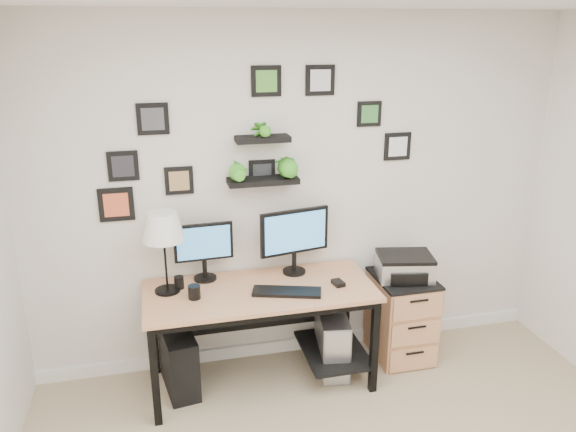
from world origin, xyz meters
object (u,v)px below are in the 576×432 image
object	(u,v)px
printer	(405,266)
pc_tower_grey	(332,342)
monitor_right	(295,236)
table_lamp	(163,229)
pc_tower_black	(179,361)
mug	(194,292)
monitor_left	(204,247)
file_cabinet	(401,316)
desk	(264,302)

from	to	relation	value
printer	pc_tower_grey	bearing A→B (deg)	-173.54
monitor_right	printer	bearing A→B (deg)	-7.43
table_lamp	pc_tower_grey	world-z (taller)	table_lamp
table_lamp	pc_tower_black	xyz separation A→B (m)	(0.04, -0.06, -0.99)
monitor_right	mug	distance (m)	0.83
monitor_left	mug	distance (m)	0.36
monitor_right	file_cabinet	xyz separation A→B (m)	(0.84, -0.11, -0.71)
printer	file_cabinet	bearing A→B (deg)	-5.52
table_lamp	pc_tower_black	distance (m)	0.99
desk	mug	xyz separation A→B (m)	(-0.49, -0.07, 0.17)
pc_tower_black	printer	world-z (taller)	printer
monitor_left	table_lamp	distance (m)	0.37
pc_tower_black	pc_tower_grey	size ratio (longest dim) A/B	0.93
desk	table_lamp	size ratio (longest dim) A/B	2.79
desk	file_cabinet	distance (m)	1.14
monitor_left	printer	xyz separation A→B (m)	(1.49, -0.15, -0.24)
monitor_right	mug	bearing A→B (deg)	-162.30
pc_tower_black	monitor_right	bearing A→B (deg)	0.85
monitor_left	printer	size ratio (longest dim) A/B	0.93
file_cabinet	printer	size ratio (longest dim) A/B	1.47
monitor_right	desk	bearing A→B (deg)	-147.68
monitor_left	file_cabinet	distance (m)	1.64
monitor_left	pc_tower_black	bearing A→B (deg)	-140.65
desk	pc_tower_black	xyz separation A→B (m)	(-0.62, 0.02, -0.40)
monitor_left	pc_tower_grey	size ratio (longest dim) A/B	0.87
mug	pc_tower_black	distance (m)	0.59
file_cabinet	monitor_left	bearing A→B (deg)	174.30
monitor_right	table_lamp	distance (m)	0.95
desk	pc_tower_grey	distance (m)	0.65
monitor_left	monitor_right	xyz separation A→B (m)	(0.65, -0.04, 0.04)
monitor_left	table_lamp	xyz separation A→B (m)	(-0.27, -0.13, 0.21)
desk	pc_tower_grey	world-z (taller)	desk
table_lamp	file_cabinet	bearing A→B (deg)	-0.58
desk	monitor_left	distance (m)	0.58
desk	table_lamp	distance (m)	0.89
pc_tower_black	table_lamp	bearing A→B (deg)	116.58
printer	monitor_right	bearing A→B (deg)	172.57
monitor_left	file_cabinet	size ratio (longest dim) A/B	0.64
mug	monitor_left	bearing A→B (deg)	70.34
monitor_left	pc_tower_grey	xyz separation A→B (m)	(0.90, -0.21, -0.77)
file_cabinet	printer	distance (m)	0.43
mug	table_lamp	bearing A→B (deg)	138.95
printer	pc_tower_black	bearing A→B (deg)	-178.65
monitor_right	monitor_left	bearing A→B (deg)	176.53
monitor_right	file_cabinet	distance (m)	1.10
monitor_right	pc_tower_black	xyz separation A→B (m)	(-0.88, -0.15, -0.82)
monitor_right	table_lamp	world-z (taller)	table_lamp
mug	printer	xyz separation A→B (m)	(1.59, 0.13, -0.03)
monitor_left	monitor_right	world-z (taller)	monitor_right
pc_tower_black	file_cabinet	bearing A→B (deg)	-7.39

